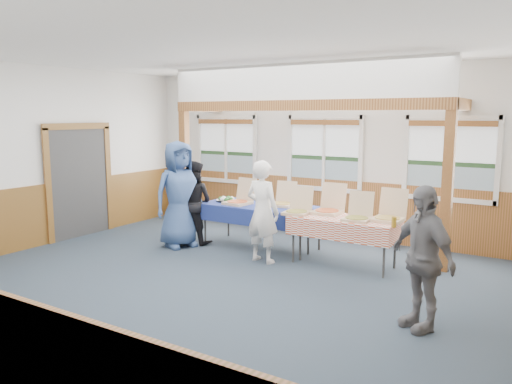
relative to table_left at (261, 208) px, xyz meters
The scene contains 27 objects.
floor 2.20m from the table_left, 74.89° to the right, with size 8.00×8.00×0.00m, color #26313E.
ceiling 3.25m from the table_left, 74.89° to the right, with size 8.00×8.00×0.00m, color white.
wall_back 1.82m from the table_left, 69.92° to the left, with size 8.00×8.00×0.00m, color silver.
wall_left 4.10m from the table_left, 149.78° to the right, with size 8.00×8.00×0.00m, color silver.
wainscot_back 1.57m from the table_left, 69.61° to the left, with size 7.98×0.05×1.10m, color brown.
wainscot_left 3.98m from the table_left, 149.60° to the right, with size 0.05×6.98×1.10m, color brown.
cased_opening 3.61m from the table_left, 161.96° to the right, with size 0.06×1.30×2.10m, color #323232.
window_left 2.47m from the table_left, 140.57° to the left, with size 1.56×0.10×1.46m.
window_mid 1.82m from the table_left, 69.38° to the left, with size 1.56×0.10×1.46m.
window_right 3.33m from the table_left, 26.93° to the left, with size 1.56×0.10×1.46m.
post_left 2.04m from the table_left, behind, with size 0.15×0.15×2.40m, color brown.
post_right 3.10m from the table_left, ahead, with size 0.15×0.15×2.40m, color brown.
cross_beam 1.89m from the table_left, 27.83° to the left, with size 5.15×0.18×0.18m, color brown.
table_left is the anchor object (origin of this frame).
table_right 1.67m from the table_left, ahead, with size 1.75×1.02×0.76m.
pizza_box_a 0.43m from the table_left, 164.83° to the right, with size 0.46×0.54×0.45m.
pizza_box_b 0.40m from the table_left, 25.11° to the left, with size 0.43×0.50×0.41m.
pizza_box_c 0.97m from the table_left, 21.42° to the right, with size 0.43×0.51×0.42m.
pizza_box_d 1.31m from the table_left, ahead, with size 0.43×0.53×0.47m.
pizza_box_e 1.93m from the table_left, ahead, with size 0.42×0.50×0.42m.
pizza_box_f 2.31m from the table_left, ahead, with size 0.44×0.53×0.47m.
veggie_tray 0.75m from the table_left, behind, with size 0.38×0.38×0.09m.
drink_glass 2.56m from the table_left, 11.39° to the right, with size 0.07×0.07×0.15m, color olive.
woman_white 0.90m from the table_left, 57.18° to the right, with size 0.60×0.39×1.63m, color white.
woman_black 1.26m from the table_left, 161.89° to the right, with size 0.73×0.57×1.51m, color black.
man_blue 1.47m from the table_left, 150.36° to the right, with size 0.92×0.60×1.89m, color #334E80.
person_grey 3.82m from the table_left, 31.56° to the right, with size 0.94×0.39×1.60m, color slate.
Camera 1 is at (3.94, -5.37, 2.32)m, focal length 35.00 mm.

